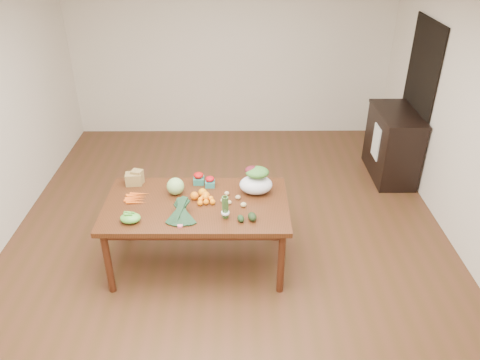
{
  "coord_description": "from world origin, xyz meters",
  "views": [
    {
      "loc": [
        0.09,
        -4.26,
        3.26
      ],
      "look_at": [
        0.12,
        0.0,
        0.78
      ],
      "focal_mm": 35.0,
      "sensor_mm": 36.0,
      "label": 1
    }
  ],
  "objects_px": {
    "salad_bag": "(256,182)",
    "dining_table": "(198,234)",
    "cabinet": "(393,144)",
    "mandarin_cluster": "(206,198)",
    "cabbage": "(175,186)",
    "paper_bag": "(134,178)",
    "kale_bunch": "(181,213)",
    "asparagus_bundle": "(225,207)"
  },
  "relations": [
    {
      "from": "cabinet",
      "to": "mandarin_cluster",
      "type": "height_order",
      "value": "cabinet"
    },
    {
      "from": "dining_table",
      "to": "mandarin_cluster",
      "type": "xyz_separation_m",
      "value": [
        0.09,
        0.02,
        0.42
      ]
    },
    {
      "from": "cabbage",
      "to": "kale_bunch",
      "type": "relative_size",
      "value": 0.44
    },
    {
      "from": "cabinet",
      "to": "dining_table",
      "type": "bearing_deg",
      "value": -143.33
    },
    {
      "from": "cabinet",
      "to": "mandarin_cluster",
      "type": "bearing_deg",
      "value": -142.59
    },
    {
      "from": "dining_table",
      "to": "cabinet",
      "type": "xyz_separation_m",
      "value": [
        2.53,
        1.88,
        0.1
      ]
    },
    {
      "from": "paper_bag",
      "to": "salad_bag",
      "type": "xyz_separation_m",
      "value": [
        1.27,
        -0.18,
        0.05
      ]
    },
    {
      "from": "cabbage",
      "to": "kale_bunch",
      "type": "distance_m",
      "value": 0.48
    },
    {
      "from": "cabinet",
      "to": "mandarin_cluster",
      "type": "xyz_separation_m",
      "value": [
        -2.44,
        -1.86,
        0.32
      ]
    },
    {
      "from": "cabinet",
      "to": "asparagus_bundle",
      "type": "relative_size",
      "value": 4.08
    },
    {
      "from": "paper_bag",
      "to": "cabbage",
      "type": "xyz_separation_m",
      "value": [
        0.46,
        -0.19,
        0.01
      ]
    },
    {
      "from": "mandarin_cluster",
      "to": "salad_bag",
      "type": "distance_m",
      "value": 0.54
    },
    {
      "from": "paper_bag",
      "to": "dining_table",
      "type": "bearing_deg",
      "value": -28.83
    },
    {
      "from": "cabinet",
      "to": "asparagus_bundle",
      "type": "distance_m",
      "value": 3.13
    },
    {
      "from": "cabinet",
      "to": "asparagus_bundle",
      "type": "height_order",
      "value": "asparagus_bundle"
    },
    {
      "from": "dining_table",
      "to": "cabinet",
      "type": "relative_size",
      "value": 1.77
    },
    {
      "from": "cabinet",
      "to": "salad_bag",
      "type": "xyz_separation_m",
      "value": [
        -1.94,
        -1.69,
        0.41
      ]
    },
    {
      "from": "cabinet",
      "to": "paper_bag",
      "type": "xyz_separation_m",
      "value": [
        -3.21,
        -1.51,
        0.36
      ]
    },
    {
      "from": "cabbage",
      "to": "salad_bag",
      "type": "distance_m",
      "value": 0.81
    },
    {
      "from": "kale_bunch",
      "to": "asparagus_bundle",
      "type": "distance_m",
      "value": 0.41
    },
    {
      "from": "paper_bag",
      "to": "cabbage",
      "type": "height_order",
      "value": "cabbage"
    },
    {
      "from": "kale_bunch",
      "to": "salad_bag",
      "type": "bearing_deg",
      "value": 34.86
    },
    {
      "from": "kale_bunch",
      "to": "paper_bag",
      "type": "bearing_deg",
      "value": 130.45
    },
    {
      "from": "cabbage",
      "to": "asparagus_bundle",
      "type": "xyz_separation_m",
      "value": [
        0.51,
        -0.44,
        0.04
      ]
    },
    {
      "from": "cabbage",
      "to": "paper_bag",
      "type": "bearing_deg",
      "value": 157.34
    },
    {
      "from": "cabinet",
      "to": "cabbage",
      "type": "distance_m",
      "value": 3.25
    },
    {
      "from": "dining_table",
      "to": "cabbage",
      "type": "height_order",
      "value": "cabbage"
    },
    {
      "from": "dining_table",
      "to": "mandarin_cluster",
      "type": "height_order",
      "value": "mandarin_cluster"
    },
    {
      "from": "dining_table",
      "to": "cabbage",
      "type": "xyz_separation_m",
      "value": [
        -0.22,
        0.18,
        0.46
      ]
    },
    {
      "from": "asparagus_bundle",
      "to": "salad_bag",
      "type": "xyz_separation_m",
      "value": [
        0.3,
        0.46,
        0.0
      ]
    },
    {
      "from": "mandarin_cluster",
      "to": "kale_bunch",
      "type": "xyz_separation_m",
      "value": [
        -0.21,
        -0.31,
        0.04
      ]
    },
    {
      "from": "mandarin_cluster",
      "to": "kale_bunch",
      "type": "bearing_deg",
      "value": -123.88
    },
    {
      "from": "cabinet",
      "to": "salad_bag",
      "type": "distance_m",
      "value": 2.6
    },
    {
      "from": "cabinet",
      "to": "salad_bag",
      "type": "height_order",
      "value": "salad_bag"
    },
    {
      "from": "dining_table",
      "to": "salad_bag",
      "type": "height_order",
      "value": "salad_bag"
    },
    {
      "from": "cabbage",
      "to": "kale_bunch",
      "type": "xyz_separation_m",
      "value": [
        0.1,
        -0.47,
        -0.01
      ]
    },
    {
      "from": "paper_bag",
      "to": "salad_bag",
      "type": "relative_size",
      "value": 0.65
    },
    {
      "from": "mandarin_cluster",
      "to": "asparagus_bundle",
      "type": "distance_m",
      "value": 0.35
    },
    {
      "from": "cabinet",
      "to": "paper_bag",
      "type": "distance_m",
      "value": 3.56
    },
    {
      "from": "dining_table",
      "to": "asparagus_bundle",
      "type": "xyz_separation_m",
      "value": [
        0.29,
        -0.26,
        0.5
      ]
    },
    {
      "from": "salad_bag",
      "to": "dining_table",
      "type": "bearing_deg",
      "value": -161.79
    },
    {
      "from": "mandarin_cluster",
      "to": "kale_bunch",
      "type": "relative_size",
      "value": 0.45
    }
  ]
}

